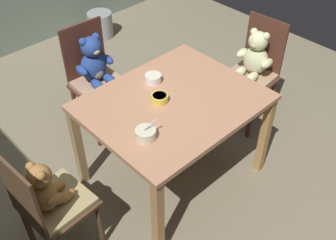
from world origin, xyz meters
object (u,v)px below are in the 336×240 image
object	(u,v)px
teddy_chair_far_center	(95,71)
teddy_chair_near_right	(254,64)
porridge_bowl_white_far_center	(153,78)
teddy_chair_near_left	(48,198)
dining_table	(173,111)
metal_pail	(100,25)
porridge_bowl_yellow_center	(160,98)
porridge_bowl_cream_near_left	(146,134)

from	to	relation	value
teddy_chair_far_center	teddy_chair_near_right	xyz separation A→B (m)	(1.01, -0.81, -0.01)
porridge_bowl_white_far_center	teddy_chair_near_left	bearing A→B (deg)	-167.88
teddy_chair_near_right	teddy_chair_far_center	bearing A→B (deg)	-43.40
dining_table	teddy_chair_far_center	bearing A→B (deg)	92.51
teddy_chair_near_left	teddy_chair_far_center	world-z (taller)	teddy_chair_far_center
teddy_chair_far_center	metal_pail	size ratio (longest dim) A/B	3.17
porridge_bowl_yellow_center	metal_pail	distance (m)	2.39
porridge_bowl_white_far_center	porridge_bowl_cream_near_left	world-z (taller)	porridge_bowl_cream_near_left
teddy_chair_far_center	porridge_bowl_white_far_center	size ratio (longest dim) A/B	8.00
porridge_bowl_yellow_center	metal_pail	xyz separation A→B (m)	(0.97, 2.10, -0.61)
dining_table	porridge_bowl_cream_near_left	world-z (taller)	porridge_bowl_cream_near_left
porridge_bowl_white_far_center	metal_pail	distance (m)	2.17
teddy_chair_far_center	porridge_bowl_yellow_center	distance (m)	0.83
teddy_chair_near_right	porridge_bowl_cream_near_left	bearing A→B (deg)	3.82
teddy_chair_near_left	metal_pail	distance (m)	2.85
porridge_bowl_yellow_center	teddy_chair_far_center	bearing A→B (deg)	87.54
dining_table	teddy_chair_far_center	distance (m)	0.86
teddy_chair_far_center	teddy_chair_near_right	bearing A→B (deg)	52.96
teddy_chair_far_center	teddy_chair_near_right	distance (m)	1.29
porridge_bowl_white_far_center	dining_table	bearing A→B (deg)	-100.39
teddy_chair_far_center	teddy_chair_near_right	size ratio (longest dim) A/B	1.01
teddy_chair_far_center	dining_table	bearing A→B (deg)	4.45
porridge_bowl_yellow_center	porridge_bowl_white_far_center	bearing A→B (deg)	58.80
dining_table	metal_pail	bearing A→B (deg)	67.28
dining_table	metal_pail	distance (m)	2.38
porridge_bowl_white_far_center	metal_pail	xyz separation A→B (m)	(0.85, 1.90, -0.61)
teddy_chair_far_center	porridge_bowl_white_far_center	xyz separation A→B (m)	(0.08, -0.61, 0.20)
teddy_chair_near_left	porridge_bowl_white_far_center	distance (m)	1.06
teddy_chair_near_left	porridge_bowl_yellow_center	bearing A→B (deg)	-2.49
teddy_chair_near_left	teddy_chair_far_center	distance (m)	1.25
dining_table	porridge_bowl_cream_near_left	xyz separation A→B (m)	(-0.37, -0.15, 0.13)
teddy_chair_near_right	porridge_bowl_cream_near_left	distance (m)	1.37
teddy_chair_near_left	teddy_chair_near_right	size ratio (longest dim) A/B	0.97
dining_table	teddy_chair_near_right	bearing A→B (deg)	2.70
teddy_chair_far_center	metal_pail	world-z (taller)	teddy_chair_far_center
teddy_chair_far_center	porridge_bowl_cream_near_left	size ratio (longest dim) A/B	7.07
porridge_bowl_yellow_center	metal_pail	size ratio (longest dim) A/B	0.39
teddy_chair_near_left	metal_pail	bearing A→B (deg)	44.66
porridge_bowl_yellow_center	dining_table	bearing A→B (deg)	-36.72
porridge_bowl_cream_near_left	teddy_chair_far_center	bearing A→B (deg)	71.81
dining_table	teddy_chair_near_left	world-z (taller)	teddy_chair_near_left
dining_table	teddy_chair_near_right	distance (m)	0.97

